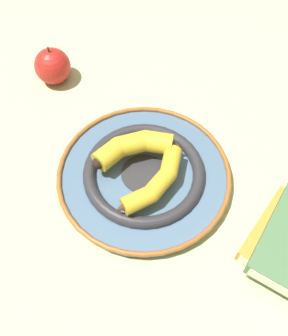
{
  "coord_description": "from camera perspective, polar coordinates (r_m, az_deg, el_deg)",
  "views": [
    {
      "loc": [
        0.34,
        -0.14,
        0.63
      ],
      "look_at": [
        -0.02,
        0.01,
        0.04
      ],
      "focal_mm": 42.0,
      "sensor_mm": 36.0,
      "label": 1
    }
  ],
  "objects": [
    {
      "name": "decorative_bowl",
      "position": [
        0.73,
        -0.0,
        -0.93
      ],
      "size": [
        0.32,
        0.32,
        0.03
      ],
      "color": "slate",
      "rests_on": "ground_plane"
    },
    {
      "name": "ground_plane",
      "position": [
        0.73,
        0.14,
        -2.79
      ],
      "size": [
        2.8,
        2.8,
        0.0
      ],
      "primitive_type": "plane",
      "color": "#B2C693"
    },
    {
      "name": "banana_b",
      "position": [
        0.68,
        1.69,
        -2.2
      ],
      "size": [
        0.1,
        0.15,
        0.03
      ],
      "rotation": [
        0.0,
        0.0,
        8.38
      ],
      "color": "gold",
      "rests_on": "decorative_bowl"
    },
    {
      "name": "apple",
      "position": [
        0.9,
        -13.13,
        14.21
      ],
      "size": [
        0.08,
        0.08,
        0.09
      ],
      "color": "red",
      "rests_on": "ground_plane"
    },
    {
      "name": "banana_a",
      "position": [
        0.72,
        -1.29,
        3.16
      ],
      "size": [
        0.07,
        0.17,
        0.04
      ],
      "rotation": [
        0.0,
        0.0,
        4.61
      ],
      "color": "gold",
      "rests_on": "decorative_bowl"
    }
  ]
}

